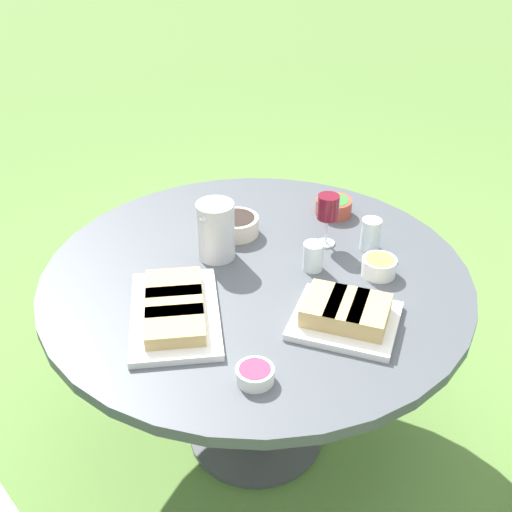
{
  "coord_description": "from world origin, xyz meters",
  "views": [
    {
      "loc": [
        1.39,
        0.86,
        1.84
      ],
      "look_at": [
        0.0,
        0.0,
        0.79
      ],
      "focal_mm": 45.0,
      "sensor_mm": 36.0,
      "label": 1
    }
  ],
  "objects": [
    {
      "name": "dining_table",
      "position": [
        0.0,
        0.0,
        0.63
      ],
      "size": [
        1.32,
        1.32,
        0.73
      ],
      "color": "#4C4C51",
      "rests_on": "ground_plane"
    },
    {
      "name": "cup_water_far",
      "position": [
        -0.11,
        0.14,
        0.77
      ],
      "size": [
        0.06,
        0.06,
        0.09
      ],
      "color": "silver",
      "rests_on": "dining_table"
    },
    {
      "name": "bowl_olives",
      "position": [
        -0.16,
        -0.18,
        0.76
      ],
      "size": [
        0.15,
        0.15,
        0.06
      ],
      "color": "beige",
      "rests_on": "dining_table"
    },
    {
      "name": "cup_water_near",
      "position": [
        -0.31,
        0.24,
        0.78
      ],
      "size": [
        0.06,
        0.06,
        0.11
      ],
      "color": "silver",
      "rests_on": "dining_table"
    },
    {
      "name": "wine_glass",
      "position": [
        -0.26,
        0.11,
        0.86
      ],
      "size": [
        0.07,
        0.07,
        0.18
      ],
      "color": "silver",
      "rests_on": "dining_table"
    },
    {
      "name": "bowl_fries",
      "position": [
        -0.19,
        0.32,
        0.76
      ],
      "size": [
        0.11,
        0.11,
        0.06
      ],
      "color": "white",
      "rests_on": "dining_table"
    },
    {
      "name": "platter_bread_main",
      "position": [
        0.31,
        -0.08,
        0.75
      ],
      "size": [
        0.46,
        0.44,
        0.06
      ],
      "color": "white",
      "rests_on": "dining_table"
    },
    {
      "name": "platter_charcuterie",
      "position": [
        0.08,
        0.34,
        0.76
      ],
      "size": [
        0.31,
        0.33,
        0.07
      ],
      "color": "white",
      "rests_on": "dining_table"
    },
    {
      "name": "water_pitcher",
      "position": [
        -0.01,
        -0.16,
        0.82
      ],
      "size": [
        0.13,
        0.12,
        0.19
      ],
      "color": "silver",
      "rests_on": "dining_table"
    },
    {
      "name": "ground_plane",
      "position": [
        0.0,
        0.0,
        0.0
      ],
      "size": [
        40.0,
        40.0,
        0.0
      ],
      "primitive_type": "plane",
      "color": "#668E42"
    },
    {
      "name": "bowl_dip_red",
      "position": [
        0.4,
        0.25,
        0.75
      ],
      "size": [
        0.1,
        0.1,
        0.04
      ],
      "color": "white",
      "rests_on": "dining_table"
    },
    {
      "name": "bowl_salad",
      "position": [
        -0.46,
        0.04,
        0.76
      ],
      "size": [
        0.13,
        0.13,
        0.06
      ],
      "color": "#B74733",
      "rests_on": "dining_table"
    }
  ]
}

